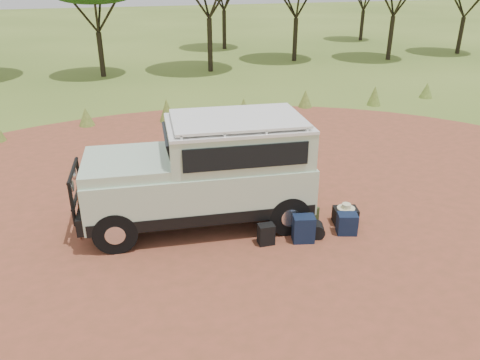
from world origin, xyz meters
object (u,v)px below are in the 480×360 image
object	(u,v)px
safari_vehicle	(206,174)
backpack_olive	(308,219)
backpack_black	(266,234)
duffel_navy	(347,224)
backpack_navy	(303,229)
hard_case	(345,216)
walking_staff	(79,211)

from	to	relation	value
safari_vehicle	backpack_olive	xyz separation A→B (m)	(2.09, -1.08, -0.93)
backpack_black	duffel_navy	world-z (taller)	duffel_navy
safari_vehicle	backpack_navy	world-z (taller)	safari_vehicle
hard_case	duffel_navy	bearing A→B (deg)	-101.20
safari_vehicle	backpack_black	distance (m)	1.93
safari_vehicle	hard_case	size ratio (longest dim) A/B	9.84
safari_vehicle	walking_staff	distance (m)	2.84
safari_vehicle	walking_staff	bearing A→B (deg)	-171.90
walking_staff	backpack_navy	distance (m)	4.82
walking_staff	backpack_black	world-z (taller)	walking_staff
backpack_black	duffel_navy	distance (m)	1.89
backpack_black	backpack_olive	size ratio (longest dim) A/B	0.84
safari_vehicle	backpack_navy	bearing A→B (deg)	-33.68
safari_vehicle	hard_case	distance (m)	3.38
backpack_olive	hard_case	size ratio (longest dim) A/B	1.02
backpack_olive	hard_case	distance (m)	0.96
backpack_olive	safari_vehicle	bearing A→B (deg)	126.48
safari_vehicle	backpack_black	bearing A→B (deg)	-48.28
duffel_navy	backpack_black	bearing A→B (deg)	-166.17
backpack_navy	duffel_navy	size ratio (longest dim) A/B	1.25
walking_staff	backpack_black	bearing A→B (deg)	-41.02
safari_vehicle	hard_case	xyz separation A→B (m)	(3.05, -1.05, -1.02)
backpack_olive	duffel_navy	world-z (taller)	backpack_olive
safari_vehicle	hard_case	bearing A→B (deg)	-12.99
walking_staff	backpack_black	distance (m)	4.01
backpack_navy	hard_case	world-z (taller)	backpack_navy
safari_vehicle	walking_staff	xyz separation A→B (m)	(-2.81, -0.10, -0.44)
safari_vehicle	duffel_navy	xyz separation A→B (m)	(2.85, -1.48, -0.97)
backpack_black	hard_case	size ratio (longest dim) A/B	0.86
backpack_navy	duffel_navy	distance (m)	1.07
walking_staff	hard_case	distance (m)	5.96
safari_vehicle	walking_staff	size ratio (longest dim) A/B	3.40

